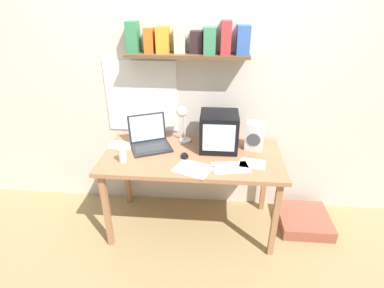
# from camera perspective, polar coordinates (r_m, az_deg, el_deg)

# --- Properties ---
(ground_plane) EXTENTS (12.00, 12.00, 0.00)m
(ground_plane) POSITION_cam_1_polar(r_m,az_deg,el_deg) (2.92, 0.00, -15.05)
(ground_plane) COLOR #9D8557
(back_wall) EXTENTS (5.60, 0.24, 2.60)m
(back_wall) POSITION_cam_1_polar(r_m,az_deg,el_deg) (2.67, 0.66, 12.89)
(back_wall) COLOR beige
(back_wall) RESTS_ON ground_plane
(corner_desk) EXTENTS (1.48, 0.71, 0.75)m
(corner_desk) POSITION_cam_1_polar(r_m,az_deg,el_deg) (2.52, 0.00, -3.42)
(corner_desk) COLOR #AA714D
(corner_desk) RESTS_ON ground_plane
(crt_monitor) EXTENTS (0.32, 0.30, 0.32)m
(crt_monitor) POSITION_cam_1_polar(r_m,az_deg,el_deg) (2.53, 5.14, 2.41)
(crt_monitor) COLOR black
(crt_monitor) RESTS_ON corner_desk
(laptop) EXTENTS (0.42, 0.40, 0.26)m
(laptop) POSITION_cam_1_polar(r_m,az_deg,el_deg) (2.63, -8.08, 0.96)
(laptop) COLOR #232326
(laptop) RESTS_ON corner_desk
(desk_lamp) EXTENTS (0.12, 0.16, 0.35)m
(desk_lamp) POSITION_cam_1_polar(r_m,az_deg,el_deg) (2.57, -1.84, 5.09)
(desk_lamp) COLOR white
(desk_lamp) RESTS_ON corner_desk
(juice_glass) EXTENTS (0.06, 0.06, 0.12)m
(juice_glass) POSITION_cam_1_polar(r_m,az_deg,el_deg) (2.42, -13.13, -2.18)
(juice_glass) COLOR white
(juice_glass) RESTS_ON corner_desk
(space_heater) EXTENTS (0.17, 0.13, 0.25)m
(space_heater) POSITION_cam_1_polar(r_m,az_deg,el_deg) (2.57, 11.85, 1.50)
(space_heater) COLOR white
(space_heater) RESTS_ON corner_desk
(computer_mouse) EXTENTS (0.08, 0.12, 0.03)m
(computer_mouse) POSITION_cam_1_polar(r_m,az_deg,el_deg) (2.44, -1.42, -2.27)
(computer_mouse) COLOR black
(computer_mouse) RESTS_ON corner_desk
(loose_paper_near_laptop) EXTENTS (0.22, 0.18, 0.00)m
(loose_paper_near_laptop) POSITION_cam_1_polar(r_m,az_deg,el_deg) (2.40, 11.42, -3.68)
(loose_paper_near_laptop) COLOR white
(loose_paper_near_laptop) RESTS_ON corner_desk
(printed_handout) EXTENTS (0.30, 0.22, 0.00)m
(printed_handout) POSITION_cam_1_polar(r_m,az_deg,el_deg) (2.32, 7.41, -4.47)
(printed_handout) COLOR white
(printed_handout) RESTS_ON corner_desk
(loose_paper_near_monitor) EXTENTS (0.23, 0.17, 0.00)m
(loose_paper_near_monitor) POSITION_cam_1_polar(r_m,az_deg,el_deg) (2.71, -13.25, -0.20)
(loose_paper_near_monitor) COLOR white
(loose_paper_near_monitor) RESTS_ON corner_desk
(open_notebook) EXTENTS (0.33, 0.29, 0.00)m
(open_notebook) POSITION_cam_1_polar(r_m,az_deg,el_deg) (2.29, 0.13, -4.73)
(open_notebook) COLOR white
(open_notebook) RESTS_ON corner_desk
(floor_cushion) EXTENTS (0.45, 0.45, 0.11)m
(floor_cushion) POSITION_cam_1_polar(r_m,az_deg,el_deg) (3.07, 20.50, -13.40)
(floor_cushion) COLOR #A0513E
(floor_cushion) RESTS_ON ground_plane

